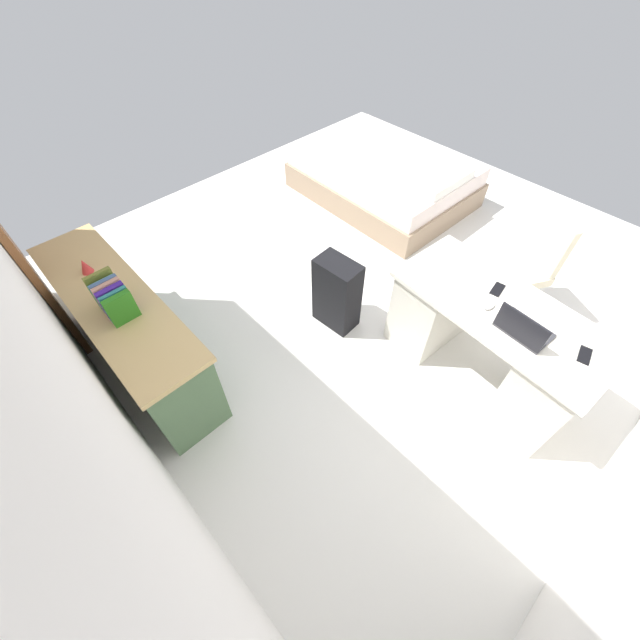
{
  "coord_description": "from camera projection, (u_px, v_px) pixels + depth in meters",
  "views": [
    {
      "loc": [
        -1.48,
        2.19,
        2.66
      ],
      "look_at": [
        -0.22,
        0.99,
        0.6
      ],
      "focal_mm": 22.13,
      "sensor_mm": 36.0,
      "label": 1
    }
  ],
  "objects": [
    {
      "name": "desk",
      "position": [
        487.0,
        340.0,
        2.85
      ],
      "size": [
        1.49,
        0.77,
        0.74
      ],
      "color": "silver",
      "rests_on": "ground_plane"
    },
    {
      "name": "cell_phone_near_laptop",
      "position": [
        585.0,
        355.0,
        2.33
      ],
      "size": [
        0.09,
        0.15,
        0.01
      ],
      "primitive_type": "cube",
      "rotation": [
        0.0,
        0.0,
        0.22
      ],
      "color": "black",
      "rests_on": "desk"
    },
    {
      "name": "office_chair",
      "position": [
        516.0,
        271.0,
        3.28
      ],
      "size": [
        0.62,
        0.62,
        0.94
      ],
      "color": "black",
      "rests_on": "ground_plane"
    },
    {
      "name": "laptop",
      "position": [
        523.0,
        329.0,
        2.41
      ],
      "size": [
        0.33,
        0.24,
        0.21
      ],
      "color": "#333338",
      "rests_on": "desk"
    },
    {
      "name": "computer_mouse",
      "position": [
        489.0,
        305.0,
        2.58
      ],
      "size": [
        0.07,
        0.1,
        0.03
      ],
      "primitive_type": "ellipsoid",
      "rotation": [
        0.0,
        0.0,
        -0.08
      ],
      "color": "white",
      "rests_on": "desk"
    },
    {
      "name": "book_row",
      "position": [
        113.0,
        298.0,
        2.48
      ],
      "size": [
        0.28,
        0.17,
        0.24
      ],
      "color": "#28701A",
      "rests_on": "credenza"
    },
    {
      "name": "suitcase_black",
      "position": [
        337.0,
        294.0,
        3.23
      ],
      "size": [
        0.37,
        0.24,
        0.66
      ],
      "primitive_type": "cube",
      "rotation": [
        0.0,
        0.0,
        0.07
      ],
      "color": "black",
      "rests_on": "ground_plane"
    },
    {
      "name": "cell_phone_by_mouse",
      "position": [
        497.0,
        289.0,
        2.69
      ],
      "size": [
        0.09,
        0.14,
        0.01
      ],
      "primitive_type": "cube",
      "rotation": [
        0.0,
        0.0,
        0.16
      ],
      "color": "black",
      "rests_on": "desk"
    },
    {
      "name": "credenza",
      "position": [
        130.0,
        332.0,
        2.92
      ],
      "size": [
        1.8,
        0.48,
        0.75
      ],
      "color": "#4C6B47",
      "rests_on": "ground_plane"
    },
    {
      "name": "figurine_small",
      "position": [
        85.0,
        266.0,
        2.75
      ],
      "size": [
        0.08,
        0.08,
        0.11
      ],
      "primitive_type": "cone",
      "color": "red",
      "rests_on": "credenza"
    },
    {
      "name": "bed",
      "position": [
        384.0,
        177.0,
        4.56
      ],
      "size": [
        1.93,
        1.44,
        0.58
      ],
      "color": "gray",
      "rests_on": "ground_plane"
    },
    {
      "name": "wall_back",
      "position": [
        43.0,
        341.0,
        1.6
      ],
      "size": [
        4.39,
        0.1,
        2.76
      ],
      "primitive_type": "cube",
      "color": "white",
      "rests_on": "ground_plane"
    },
    {
      "name": "ground_plane",
      "position": [
        380.0,
        293.0,
        3.7
      ],
      "size": [
        5.68,
        5.68,
        0.0
      ],
      "primitive_type": "plane",
      "color": "silver"
    }
  ]
}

